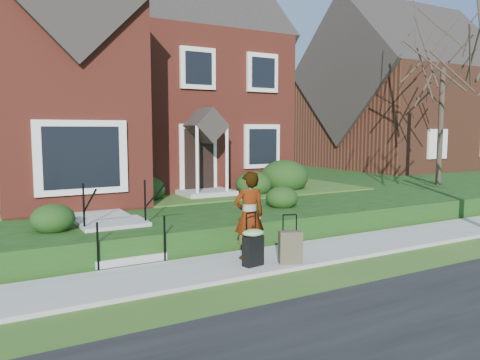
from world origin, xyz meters
TOP-DOWN VIEW (x-y plane):
  - ground at (0.00, 0.00)m, footprint 120.00×120.00m
  - sidewalk at (0.00, 0.00)m, footprint 60.00×1.60m
  - terrace at (4.00, 10.90)m, footprint 44.00×20.00m
  - walkway at (-2.50, 5.00)m, footprint 1.20×6.00m
  - main_house at (-0.21, 9.61)m, footprint 10.40×10.20m
  - neighbour_house at (16.00, 11.00)m, footprint 9.40×8.00m
  - front_steps at (-2.50, 1.84)m, footprint 1.40×2.02m
  - foundation_shrubs at (0.56, 4.94)m, footprint 9.91×4.42m
  - woman at (-0.32, 0.14)m, footprint 0.70×0.51m
  - suitcase_black at (-0.51, -0.32)m, footprint 0.49×0.42m
  - suitcase_olive at (0.21, -0.54)m, footprint 0.50×0.40m
  - tree_gap at (10.18, 3.88)m, footprint 4.75×4.75m

SIDE VIEW (x-z plane):
  - ground at x=0.00m, z-range 0.00..0.00m
  - sidewalk at x=0.00m, z-range 0.00..0.08m
  - terrace at x=4.00m, z-range 0.00..0.60m
  - suitcase_olive at x=0.21m, z-range -0.08..0.88m
  - front_steps at x=-2.50m, z-range -0.28..1.22m
  - suitcase_black at x=-0.51m, z-range -0.04..0.99m
  - walkway at x=-2.50m, z-range 0.60..0.66m
  - woman at x=-0.32m, z-range 0.08..1.85m
  - foundation_shrubs at x=0.56m, z-range 0.51..1.67m
  - neighbour_house at x=16.00m, z-range 0.65..9.85m
  - main_house at x=-0.21m, z-range 0.56..9.96m
  - tree_gap at x=10.18m, z-range 1.95..8.73m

